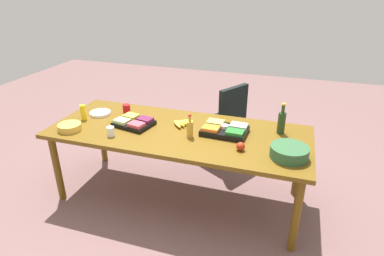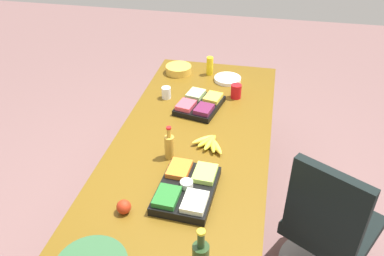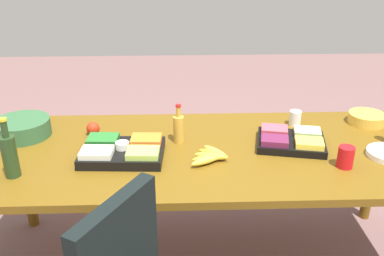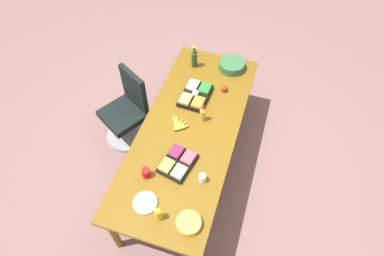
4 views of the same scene
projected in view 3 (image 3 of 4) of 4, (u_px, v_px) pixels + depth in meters
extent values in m
cube|color=brown|center=(206.00, 152.00, 2.29)|extent=(2.51, 1.01, 0.04)
cylinder|color=brown|center=(373.00, 172.00, 2.87)|extent=(0.07, 0.07, 0.73)
cylinder|color=brown|center=(26.00, 178.00, 2.79)|extent=(0.07, 0.07, 0.73)
cube|color=black|center=(291.00, 142.00, 2.31)|extent=(0.41, 0.35, 0.04)
cube|color=#B4D88A|center=(307.00, 132.00, 2.35)|extent=(0.16, 0.14, 0.03)
cube|color=#DE4958|center=(274.00, 130.00, 2.38)|extent=(0.16, 0.14, 0.03)
cube|color=yellow|center=(309.00, 143.00, 2.22)|extent=(0.16, 0.14, 0.03)
cube|color=#621F42|center=(275.00, 141.00, 2.25)|extent=(0.16, 0.14, 0.03)
sphere|color=#B02B13|center=(93.00, 128.00, 2.44)|extent=(0.09, 0.09, 0.08)
cube|color=black|center=(123.00, 153.00, 2.19)|extent=(0.44, 0.32, 0.05)
cube|color=orange|center=(146.00, 140.00, 2.24)|extent=(0.17, 0.13, 0.03)
cube|color=#266E2A|center=(103.00, 139.00, 2.24)|extent=(0.17, 0.13, 0.03)
cube|color=#A7CD54|center=(143.00, 153.00, 2.10)|extent=(0.17, 0.13, 0.03)
cube|color=silver|center=(97.00, 152.00, 2.11)|extent=(0.17, 0.13, 0.03)
cylinder|color=white|center=(122.00, 145.00, 2.17)|extent=(0.07, 0.07, 0.04)
cylinder|color=red|center=(346.00, 157.00, 2.08)|extent=(0.09, 0.09, 0.11)
ellipsoid|color=yellow|center=(215.00, 152.00, 2.20)|extent=(0.14, 0.15, 0.04)
ellipsoid|color=gold|center=(213.00, 154.00, 2.18)|extent=(0.16, 0.12, 0.04)
ellipsoid|color=gold|center=(211.00, 156.00, 2.16)|extent=(0.17, 0.08, 0.04)
ellipsoid|color=gold|center=(208.00, 158.00, 2.14)|extent=(0.17, 0.07, 0.04)
ellipsoid|color=yellow|center=(206.00, 160.00, 2.11)|extent=(0.17, 0.11, 0.04)
cylinder|color=white|center=(295.00, 118.00, 2.56)|extent=(0.08, 0.08, 0.09)
cylinder|color=#305E37|center=(22.00, 128.00, 2.42)|extent=(0.33, 0.33, 0.10)
cylinder|color=gold|center=(367.00, 118.00, 2.59)|extent=(0.22, 0.22, 0.06)
cylinder|color=#243C1C|center=(10.00, 157.00, 1.98)|extent=(0.08, 0.08, 0.21)
cylinder|color=#243C1C|center=(4.00, 129.00, 1.93)|extent=(0.03, 0.03, 0.08)
cylinder|color=gold|center=(3.00, 120.00, 1.91)|extent=(0.04, 0.04, 0.01)
cylinder|color=gold|center=(179.00, 129.00, 2.33)|extent=(0.07, 0.07, 0.15)
cylinder|color=gold|center=(178.00, 112.00, 2.29)|extent=(0.03, 0.03, 0.06)
cylinder|color=red|center=(178.00, 106.00, 2.28)|extent=(0.03, 0.03, 0.01)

